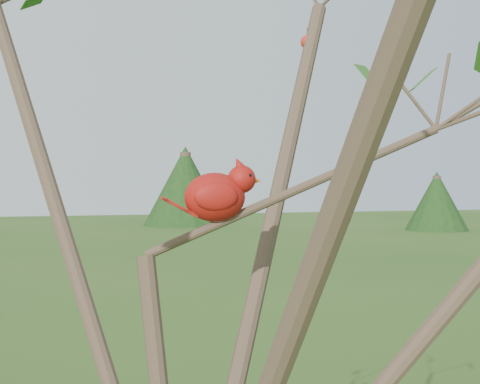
{
  "coord_description": "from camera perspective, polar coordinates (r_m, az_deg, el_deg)",
  "views": [
    {
      "loc": [
        -0.25,
        -1.16,
        2.09
      ],
      "look_at": [
        0.13,
        0.08,
        2.07
      ],
      "focal_mm": 50.0,
      "sensor_mm": 36.0,
      "label": 1
    }
  ],
  "objects": [
    {
      "name": "crabapple_tree",
      "position": [
        1.17,
        -3.47,
        2.38
      ],
      "size": [
        2.35,
        2.05,
        2.95
      ],
      "color": "#453225",
      "rests_on": "ground"
    },
    {
      "name": "distant_trees",
      "position": [
        27.29,
        -17.38,
        -0.15
      ],
      "size": [
        38.04,
        12.85,
        3.73
      ],
      "color": "#453225",
      "rests_on": "ground"
    },
    {
      "name": "cardinal",
      "position": [
        1.3,
        -1.88,
        -0.22
      ],
      "size": [
        0.2,
        0.11,
        0.14
      ],
      "rotation": [
        0.0,
        0.0,
        -0.09
      ],
      "color": "#A0190D",
      "rests_on": "ground"
    }
  ]
}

